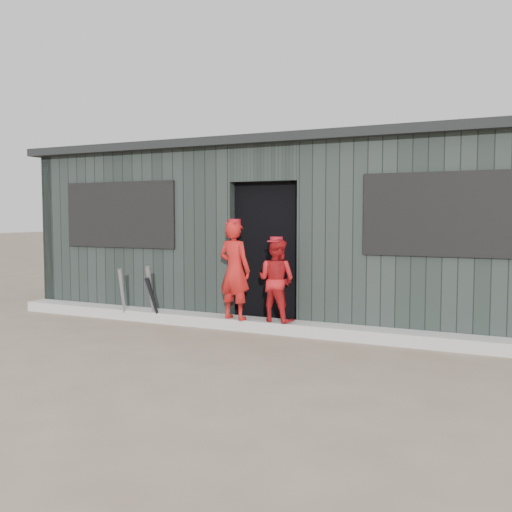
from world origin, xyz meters
The scene contains 9 objects.
ground centered at (0.00, 0.00, 0.00)m, with size 80.00×80.00×0.00m, color #776352.
curb centered at (0.00, 1.82, 0.07)m, with size 8.00×0.36×0.15m, color #A6A6A1.
bat_left centered at (-2.05, 1.59, 0.39)m, with size 0.07×0.07×0.79m, color gray.
bat_mid centered at (-1.56, 1.61, 0.42)m, with size 0.07×0.07×0.86m, color gray.
bat_right centered at (-1.50, 1.58, 0.34)m, with size 0.07×0.07×0.70m, color black.
player_red_left centered at (-0.27, 1.70, 0.81)m, with size 0.48×0.31×1.32m, color #B01815.
player_red_right centered at (0.30, 1.79, 0.69)m, with size 0.53×0.41×1.09m, color #B41619.
player_grey_back centered at (0.60, 2.28, 0.56)m, with size 0.54×0.35×1.11m, color #ADADAD.
dugout centered at (0.00, 3.50, 1.29)m, with size 8.30×3.30×2.62m.
Camera 1 is at (3.23, -5.01, 1.53)m, focal length 40.00 mm.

